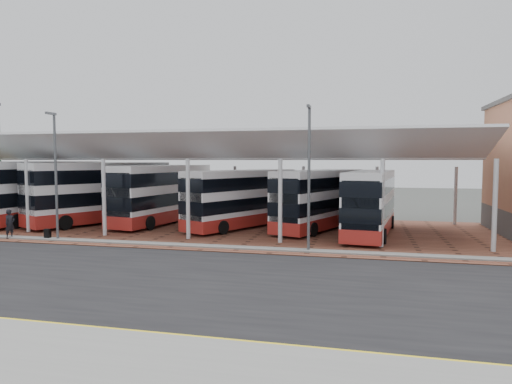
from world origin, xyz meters
TOP-DOWN VIEW (x-y plane):
  - ground at (0.00, 0.00)m, footprint 140.00×140.00m
  - road at (0.00, -1.00)m, footprint 120.00×14.00m
  - forecourt at (2.00, 13.00)m, footprint 72.00×16.00m
  - sidewalk at (0.00, -9.00)m, footprint 120.00×4.00m
  - north_kerb at (0.00, 6.20)m, footprint 120.00×0.80m
  - yellow_line_near at (0.00, -7.00)m, footprint 120.00×0.12m
  - yellow_line_far at (0.00, -6.70)m, footprint 120.00×0.12m
  - canopy at (-6.00, 13.94)m, footprint 37.00×11.63m
  - lamp_west at (-14.00, 6.27)m, footprint 0.16×0.90m
  - lamp_east at (2.00, 6.27)m, footprint 0.16×0.90m
  - bus_0 at (-20.99, 13.61)m, footprint 3.95×12.23m
  - bus_1 at (-15.63, 13.92)m, footprint 7.74×11.76m
  - bus_2 at (-10.77, 15.04)m, footprint 4.40×11.54m
  - bus_3 at (-3.94, 14.13)m, footprint 6.77×10.44m
  - bus_4 at (1.82, 14.72)m, footprint 6.01×10.67m
  - bus_5 at (5.43, 12.87)m, footprint 3.72×10.68m
  - pedestrian at (-17.31, 6.01)m, footprint 0.55×0.75m
  - suitcase at (-14.80, 6.37)m, footprint 0.37×0.27m

SIDE VIEW (x-z plane):
  - ground at x=0.00m, z-range 0.00..0.00m
  - road at x=0.00m, z-range 0.00..0.02m
  - yellow_line_near at x=0.00m, z-range 0.02..0.03m
  - yellow_line_far at x=0.00m, z-range 0.02..0.03m
  - forecourt at x=2.00m, z-range 0.00..0.06m
  - sidewalk at x=0.00m, z-range 0.00..0.14m
  - north_kerb at x=0.00m, z-range 0.00..0.14m
  - suitcase at x=-14.80m, z-range 0.06..0.70m
  - pedestrian at x=-17.31m, z-range 0.06..1.95m
  - bus_3 at x=-3.94m, z-range 0.05..4.35m
  - bus_5 at x=5.43m, z-range 0.05..4.36m
  - bus_4 at x=1.82m, z-range 0.05..4.37m
  - bus_2 at x=-10.77m, z-range 0.05..4.69m
  - bus_1 at x=-15.63m, z-range 0.04..4.91m
  - bus_0 at x=-20.99m, z-range 0.04..5.00m
  - lamp_west at x=-14.00m, z-range 0.32..8.40m
  - lamp_east at x=2.00m, z-range 0.32..8.40m
  - canopy at x=-6.00m, z-range 2.26..9.33m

